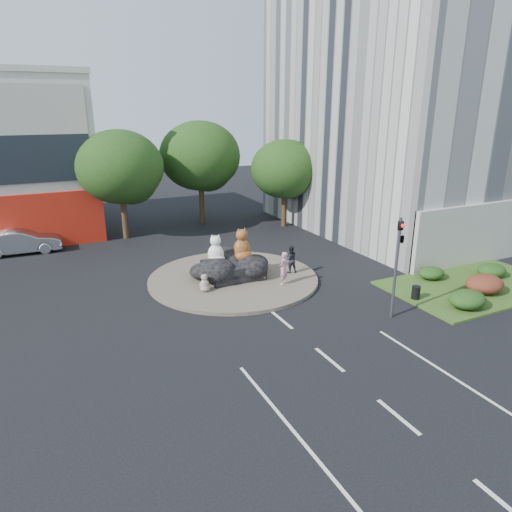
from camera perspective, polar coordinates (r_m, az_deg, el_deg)
The scene contains 22 objects.
ground at distance 19.29m, azimuth 9.16°, elevation -12.67°, with size 120.00×120.00×0.00m, color black.
roundabout_island at distance 27.17m, azimuth -2.85°, elevation -2.80°, with size 10.00×10.00×0.20m, color brown.
rock_plinth at distance 26.98m, azimuth -2.87°, elevation -1.71°, with size 3.20×2.60×0.90m, color black, non-canonical shape.
office_tower at distance 42.57m, azimuth 21.83°, elevation 27.42°, with size 20.00×20.00×35.00m, color silver.
grass_verge at distance 28.98m, azimuth 25.60°, elevation -3.37°, with size 10.00×6.00×0.12m, color #2B4818.
tree_left at distance 36.24m, azimuth -16.51°, elevation 10.21°, with size 6.46×6.46×8.27m.
tree_mid at distance 39.85m, azimuth -6.93°, elevation 11.92°, with size 6.84×6.84×8.76m.
tree_right at distance 38.77m, azimuth 3.67°, elevation 10.45°, with size 5.70×5.70×7.30m.
hedge_near_green at distance 25.43m, azimuth 24.90°, elevation -4.94°, with size 2.00×1.60×0.90m, color #123310.
hedge_red at distance 27.85m, azimuth 26.67°, elevation -3.14°, with size 2.20×1.76×0.99m, color #4D2114.
hedge_mid_green at distance 30.64m, azimuth 27.37°, elevation -1.59°, with size 1.80×1.44×0.81m, color #123310.
hedge_back_green at distance 28.82m, azimuth 21.09°, elevation -1.99°, with size 1.60×1.28×0.72m, color #123310.
traffic_light at distance 22.31m, azimuth 17.53°, elevation 1.19°, with size 0.44×1.24×5.00m.
street_lamp at distance 31.58m, azimuth 20.68°, elevation 7.43°, with size 2.34×0.22×8.06m.
cat_white at distance 26.32m, azimuth -5.06°, elevation 0.83°, with size 1.08×0.94×1.80m, color white, non-canonical shape.
cat_tabby at distance 26.88m, azimuth -1.80°, elevation 1.49°, with size 1.20×1.04×2.01m, color #A55122, non-canonical shape.
kitten_calico at distance 25.02m, azimuth -6.48°, elevation -3.28°, with size 0.61×0.53×1.02m, color silver, non-canonical shape.
kitten_white at distance 26.65m, azimuth 0.85°, elevation -2.06°, with size 0.48×0.41×0.79m, color silver, non-canonical shape.
pedestrian_pink at distance 25.76m, azimuth 3.45°, elevation -1.52°, with size 0.69×0.45×1.90m, color #C98299.
pedestrian_dark at distance 27.60m, azimuth 4.32°, elevation -0.40°, with size 0.82×0.64×1.69m, color black.
parked_car at distance 35.79m, azimuth -27.30°, elevation 1.62°, with size 1.81×5.20×1.71m, color #9FA1A7.
litter_bin at distance 25.59m, azimuth 19.35°, elevation -4.32°, with size 0.44×0.44×0.71m, color black.
Camera 1 is at (-9.80, -13.41, 9.82)m, focal length 32.00 mm.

